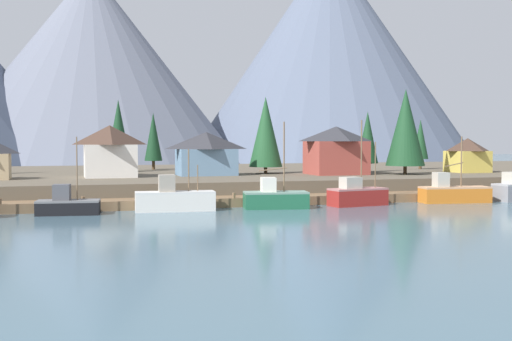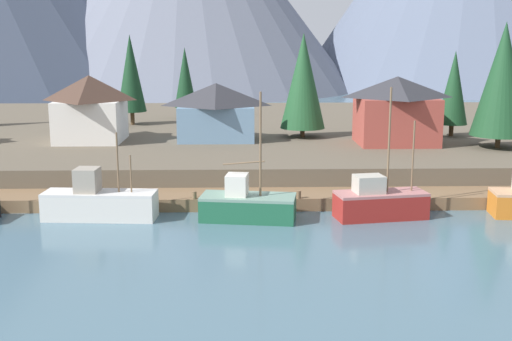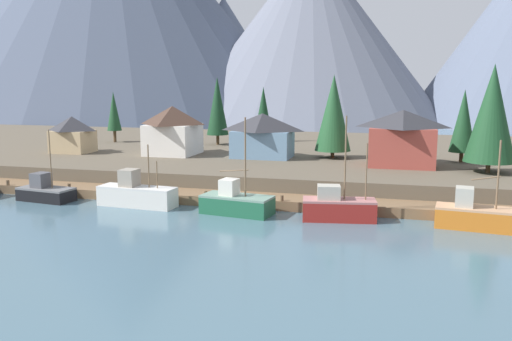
{
  "view_description": "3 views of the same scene",
  "coord_description": "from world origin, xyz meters",
  "px_view_note": "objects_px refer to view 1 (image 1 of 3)",
  "views": [
    {
      "loc": [
        -21.72,
        -68.51,
        7.39
      ],
      "look_at": [
        -0.88,
        2.16,
        3.92
      ],
      "focal_mm": 45.55,
      "sensor_mm": 36.0,
      "label": 1
    },
    {
      "loc": [
        -0.53,
        -47.73,
        13.02
      ],
      "look_at": [
        0.75,
        1.19,
        2.99
      ],
      "focal_mm": 45.25,
      "sensor_mm": 36.0,
      "label": 2
    },
    {
      "loc": [
        14.88,
        -50.21,
        12.51
      ],
      "look_at": [
        0.78,
        2.38,
        3.58
      ],
      "focal_mm": 37.43,
      "sensor_mm": 36.0,
      "label": 3
    }
  ],
  "objects_px": {
    "fishing_boat_white": "(174,199)",
    "fishing_boat_red": "(357,195)",
    "house_white": "(110,150)",
    "house_blue": "(206,153)",
    "house_yellow": "(467,155)",
    "fishing_boat_orange": "(453,193)",
    "conifer_near_left": "(368,137)",
    "conifer_mid_left": "(420,139)",
    "conifer_centre": "(153,137)",
    "conifer_back_left": "(118,131)",
    "conifer_mid_right": "(406,127)",
    "conifer_back_right": "(266,132)",
    "fishing_boat_green": "(275,198)",
    "house_red": "(336,150)",
    "fishing_boat_black": "(67,205)"
  },
  "relations": [
    {
      "from": "fishing_boat_orange",
      "to": "conifer_centre",
      "type": "bearing_deg",
      "value": 132.94
    },
    {
      "from": "house_blue",
      "to": "conifer_back_right",
      "type": "bearing_deg",
      "value": 12.73
    },
    {
      "from": "conifer_near_left",
      "to": "conifer_mid_right",
      "type": "relative_size",
      "value": 0.76
    },
    {
      "from": "conifer_near_left",
      "to": "conifer_back_right",
      "type": "relative_size",
      "value": 0.83
    },
    {
      "from": "house_white",
      "to": "house_blue",
      "type": "distance_m",
      "value": 13.07
    },
    {
      "from": "house_white",
      "to": "fishing_boat_black",
      "type": "bearing_deg",
      "value": -104.69
    },
    {
      "from": "fishing_boat_black",
      "to": "house_blue",
      "type": "height_order",
      "value": "house_blue"
    },
    {
      "from": "fishing_boat_black",
      "to": "conifer_mid_right",
      "type": "distance_m",
      "value": 49.72
    },
    {
      "from": "conifer_mid_left",
      "to": "conifer_back_left",
      "type": "xyz_separation_m",
      "value": [
        -49.5,
        4.24,
        1.35
      ]
    },
    {
      "from": "house_red",
      "to": "conifer_near_left",
      "type": "relative_size",
      "value": 0.87
    },
    {
      "from": "house_blue",
      "to": "conifer_back_left",
      "type": "xyz_separation_m",
      "value": [
        -10.9,
        12.97,
        3.26
      ]
    },
    {
      "from": "fishing_boat_orange",
      "to": "fishing_boat_black",
      "type": "bearing_deg",
      "value": -173.47
    },
    {
      "from": "fishing_boat_green",
      "to": "fishing_boat_red",
      "type": "relative_size",
      "value": 0.97
    },
    {
      "from": "house_blue",
      "to": "conifer_near_left",
      "type": "xyz_separation_m",
      "value": [
        25.69,
        2.35,
        2.21
      ]
    },
    {
      "from": "house_white",
      "to": "fishing_boat_green",
      "type": "bearing_deg",
      "value": -53.4
    },
    {
      "from": "house_red",
      "to": "conifer_centre",
      "type": "bearing_deg",
      "value": 136.35
    },
    {
      "from": "fishing_boat_red",
      "to": "house_white",
      "type": "bearing_deg",
      "value": 131.01
    },
    {
      "from": "house_yellow",
      "to": "conifer_back_right",
      "type": "bearing_deg",
      "value": 171.09
    },
    {
      "from": "conifer_mid_left",
      "to": "conifer_mid_right",
      "type": "bearing_deg",
      "value": -127.32
    },
    {
      "from": "conifer_mid_right",
      "to": "conifer_back_right",
      "type": "xyz_separation_m",
      "value": [
        -18.48,
        7.59,
        -0.61
      ]
    },
    {
      "from": "house_blue",
      "to": "fishing_boat_green",
      "type": "bearing_deg",
      "value": -82.29
    },
    {
      "from": "conifer_mid_left",
      "to": "house_yellow",
      "type": "bearing_deg",
      "value": -83.44
    },
    {
      "from": "conifer_mid_right",
      "to": "conifer_back_right",
      "type": "bearing_deg",
      "value": 157.66
    },
    {
      "from": "conifer_mid_right",
      "to": "conifer_back_left",
      "type": "xyz_separation_m",
      "value": [
        -38.65,
        18.47,
        -0.35
      ]
    },
    {
      "from": "fishing_boat_red",
      "to": "conifer_mid_right",
      "type": "bearing_deg",
      "value": 37.49
    },
    {
      "from": "conifer_near_left",
      "to": "conifer_back_left",
      "type": "bearing_deg",
      "value": 163.81
    },
    {
      "from": "fishing_boat_orange",
      "to": "house_yellow",
      "type": "bearing_deg",
      "value": 58.47
    },
    {
      "from": "fishing_boat_white",
      "to": "fishing_boat_red",
      "type": "xyz_separation_m",
      "value": [
        20.63,
        -0.32,
        -0.04
      ]
    },
    {
      "from": "fishing_boat_orange",
      "to": "conifer_back_right",
      "type": "relative_size",
      "value": 0.76
    },
    {
      "from": "house_red",
      "to": "conifer_near_left",
      "type": "bearing_deg",
      "value": 34.36
    },
    {
      "from": "conifer_near_left",
      "to": "house_red",
      "type": "bearing_deg",
      "value": -145.64
    },
    {
      "from": "conifer_back_left",
      "to": "fishing_boat_white",
      "type": "bearing_deg",
      "value": -85.05
    },
    {
      "from": "fishing_boat_orange",
      "to": "conifer_near_left",
      "type": "distance_m",
      "value": 24.73
    },
    {
      "from": "fishing_boat_white",
      "to": "conifer_centre",
      "type": "xyz_separation_m",
      "value": [
        3.16,
        40.5,
        6.68
      ]
    },
    {
      "from": "fishing_boat_white",
      "to": "house_white",
      "type": "height_order",
      "value": "house_white"
    },
    {
      "from": "fishing_boat_green",
      "to": "conifer_mid_left",
      "type": "xyz_separation_m",
      "value": [
        35.66,
        30.42,
        6.38
      ]
    },
    {
      "from": "conifer_mid_left",
      "to": "conifer_centre",
      "type": "bearing_deg",
      "value": 166.32
    },
    {
      "from": "conifer_mid_left",
      "to": "conifer_back_right",
      "type": "height_order",
      "value": "conifer_back_right"
    },
    {
      "from": "house_white",
      "to": "house_yellow",
      "type": "height_order",
      "value": "house_white"
    },
    {
      "from": "fishing_boat_red",
      "to": "conifer_near_left",
      "type": "height_order",
      "value": "conifer_near_left"
    },
    {
      "from": "conifer_mid_left",
      "to": "conifer_centre",
      "type": "distance_m",
      "value": 44.65
    },
    {
      "from": "fishing_boat_white",
      "to": "fishing_boat_green",
      "type": "bearing_deg",
      "value": 1.51
    },
    {
      "from": "conifer_mid_left",
      "to": "conifer_back_right",
      "type": "xyz_separation_m",
      "value": [
        -29.33,
        -6.63,
        1.09
      ]
    },
    {
      "from": "fishing_boat_red",
      "to": "house_yellow",
      "type": "height_order",
      "value": "fishing_boat_red"
    },
    {
      "from": "fishing_boat_white",
      "to": "conifer_near_left",
      "type": "distance_m",
      "value": 41.57
    },
    {
      "from": "fishing_boat_white",
      "to": "house_red",
      "type": "xyz_separation_m",
      "value": [
        26.23,
        18.49,
        4.74
      ]
    },
    {
      "from": "house_red",
      "to": "fishing_boat_green",
      "type": "bearing_deg",
      "value": -128.96
    },
    {
      "from": "house_blue",
      "to": "conifer_mid_right",
      "type": "distance_m",
      "value": 28.52
    },
    {
      "from": "fishing_boat_green",
      "to": "conifer_mid_right",
      "type": "distance_m",
      "value": 30.71
    },
    {
      "from": "conifer_centre",
      "to": "conifer_back_right",
      "type": "bearing_deg",
      "value": -50.75
    }
  ]
}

